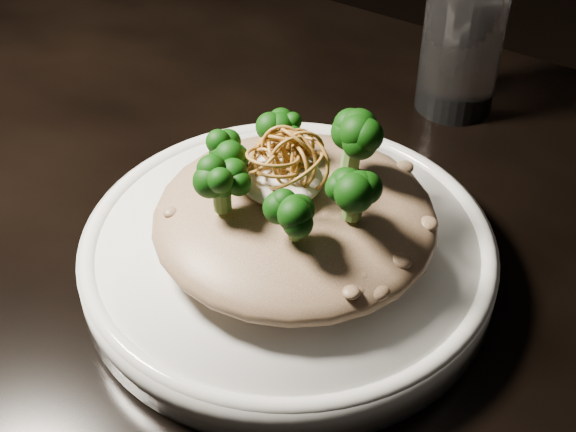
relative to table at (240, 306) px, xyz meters
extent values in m
cube|color=black|center=(0.00, 0.00, 0.06)|extent=(1.10, 0.80, 0.04)
cylinder|color=black|center=(-0.48, 0.33, -0.31)|extent=(0.05, 0.05, 0.71)
cylinder|color=white|center=(0.06, -0.01, 0.10)|extent=(0.31, 0.31, 0.03)
ellipsoid|color=brown|center=(0.06, -0.01, 0.14)|extent=(0.20, 0.20, 0.04)
ellipsoid|color=white|center=(0.05, -0.01, 0.17)|extent=(0.06, 0.06, 0.02)
cylinder|color=silver|center=(0.07, 0.27, 0.15)|extent=(0.09, 0.09, 0.13)
camera|label=1|loc=(0.29, -0.38, 0.51)|focal=50.00mm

